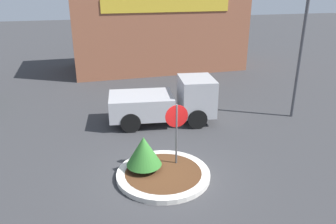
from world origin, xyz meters
TOP-DOWN VIEW (x-y plane):
  - ground_plane at (0.00, 0.00)m, footprint 120.00×120.00m
  - traffic_island at (0.00, 0.00)m, footprint 3.30×3.30m
  - stop_sign at (0.63, 0.50)m, footprint 0.83×0.07m
  - island_shrub at (-0.59, 0.41)m, footprint 1.26×1.26m
  - utility_truck at (1.49, 4.78)m, footprint 5.27×2.82m
  - storefront_building at (3.95, 16.21)m, footprint 13.08×6.07m
  - light_pole at (7.90, 3.69)m, footprint 0.70×0.30m

SIDE VIEW (x-z plane):
  - ground_plane at x=0.00m, z-range 0.00..0.00m
  - traffic_island at x=0.00m, z-range 0.00..0.18m
  - island_shrub at x=-0.59m, z-range 0.27..1.52m
  - utility_truck at x=1.49m, z-range -0.02..2.15m
  - stop_sign at x=0.63m, z-range 0.51..2.98m
  - storefront_building at x=3.95m, z-range 0.00..5.84m
  - light_pole at x=7.90m, z-range 0.55..6.96m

